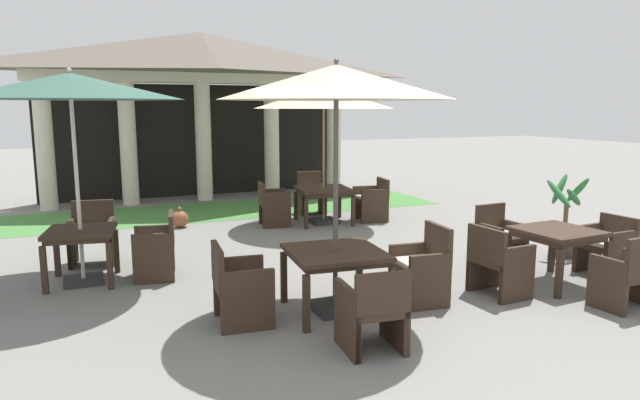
# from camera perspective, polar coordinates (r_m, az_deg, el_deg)

# --- Properties ---
(ground_plane) EXTENTS (60.00, 60.00, 0.00)m
(ground_plane) POSITION_cam_1_polar(r_m,az_deg,el_deg) (6.49, 4.95, -11.51)
(ground_plane) COLOR gray
(background_pavilion) EXTENTS (8.29, 2.85, 4.07)m
(background_pavilion) POSITION_cam_1_polar(r_m,az_deg,el_deg) (14.45, -11.97, 12.55)
(background_pavilion) COLOR beige
(background_pavilion) RESTS_ON ground
(lawn_strip) EXTENTS (10.09, 2.39, 0.01)m
(lawn_strip) POSITION_cam_1_polar(r_m,az_deg,el_deg) (12.91, -9.95, -1.03)
(lawn_strip) COLOR #47843D
(lawn_strip) RESTS_ON ground
(patio_table_near_foreground) EXTENTS (1.13, 1.13, 0.72)m
(patio_table_near_foreground) POSITION_cam_1_polar(r_m,az_deg,el_deg) (6.39, 1.56, -5.84)
(patio_table_near_foreground) COLOR #38281E
(patio_table_near_foreground) RESTS_ON ground
(patio_umbrella_near_foreground) EXTENTS (2.55, 2.55, 2.81)m
(patio_umbrella_near_foreground) POSITION_cam_1_polar(r_m,az_deg,el_deg) (6.17, 1.64, 11.52)
(patio_umbrella_near_foreground) COLOR #2D2D2D
(patio_umbrella_near_foreground) RESTS_ON ground
(patio_chair_near_foreground_east) EXTENTS (0.59, 0.65, 0.93)m
(patio_chair_near_foreground_east) POSITION_cam_1_polar(r_m,az_deg,el_deg) (6.87, 10.25, -6.65)
(patio_chair_near_foreground_east) COLOR #38281E
(patio_chair_near_foreground_east) RESTS_ON ground
(patio_chair_near_foreground_west) EXTENTS (0.63, 0.69, 0.87)m
(patio_chair_near_foreground_west) POSITION_cam_1_polar(r_m,az_deg,el_deg) (6.20, -8.14, -8.62)
(patio_chair_near_foreground_west) COLOR #38281E
(patio_chair_near_foreground_west) RESTS_ON ground
(patio_chair_near_foreground_south) EXTENTS (0.61, 0.63, 0.84)m
(patio_chair_near_foreground_south) POSITION_cam_1_polar(r_m,az_deg,el_deg) (5.50, 5.33, -10.99)
(patio_chair_near_foreground_south) COLOR #38281E
(patio_chair_near_foreground_south) RESTS_ON ground
(patio_table_mid_left) EXTENTS (0.97, 0.97, 0.73)m
(patio_table_mid_left) POSITION_cam_1_polar(r_m,az_deg,el_deg) (8.07, -22.94, -3.45)
(patio_table_mid_left) COLOR #38281E
(patio_table_mid_left) RESTS_ON ground
(patio_umbrella_mid_left) EXTENTS (2.81, 2.81, 2.79)m
(patio_umbrella_mid_left) POSITION_cam_1_polar(r_m,az_deg,el_deg) (7.90, -23.85, 10.32)
(patio_umbrella_mid_left) COLOR #2D2D2D
(patio_umbrella_mid_left) RESTS_ON ground
(patio_chair_mid_left_north) EXTENTS (0.70, 0.63, 0.92)m
(patio_chair_mid_left_north) POSITION_cam_1_polar(r_m,az_deg,el_deg) (9.03, -21.94, -3.30)
(patio_chair_mid_left_north) COLOR #38281E
(patio_chair_mid_left_north) RESTS_ON ground
(patio_chair_mid_left_east) EXTENTS (0.63, 0.69, 0.89)m
(patio_chair_mid_left_east) POSITION_cam_1_polar(r_m,az_deg,el_deg) (8.02, -16.11, -4.63)
(patio_chair_mid_left_east) COLOR #38281E
(patio_chair_mid_left_east) RESTS_ON ground
(patio_table_mid_right) EXTENTS (0.98, 0.98, 0.74)m
(patio_table_mid_right) POSITION_cam_1_polar(r_m,az_deg,el_deg) (8.00, 22.76, -3.43)
(patio_table_mid_right) COLOR #38281E
(patio_table_mid_right) RESTS_ON ground
(patio_chair_mid_right_east) EXTENTS (0.60, 0.63, 0.81)m
(patio_chair_mid_right_east) POSITION_cam_1_polar(r_m,az_deg,el_deg) (8.83, 26.93, -4.16)
(patio_chair_mid_right_east) COLOR #38281E
(patio_chair_mid_right_east) RESTS_ON ground
(patio_chair_mid_right_west) EXTENTS (0.56, 0.67, 0.87)m
(patio_chair_mid_right_west) POSITION_cam_1_polar(r_m,az_deg,el_deg) (7.32, 17.47, -5.96)
(patio_chair_mid_right_west) COLOR #38281E
(patio_chair_mid_right_west) RESTS_ON ground
(patio_chair_mid_right_south) EXTENTS (0.67, 0.54, 0.88)m
(patio_chair_mid_right_south) POSITION_cam_1_polar(r_m,az_deg,el_deg) (7.46, 28.59, -6.58)
(patio_chair_mid_right_south) COLOR #38281E
(patio_chair_mid_right_south) RESTS_ON ground
(patio_chair_mid_right_north) EXTENTS (0.59, 0.58, 0.88)m
(patio_chair_mid_right_north) POSITION_cam_1_polar(r_m,az_deg,el_deg) (8.72, 17.61, -3.68)
(patio_chair_mid_right_north) COLOR #38281E
(patio_chair_mid_right_north) RESTS_ON ground
(patio_table_far_back) EXTENTS (1.14, 1.14, 0.71)m
(patio_table_far_back) POSITION_cam_1_polar(r_m,az_deg,el_deg) (11.26, 0.36, 0.76)
(patio_table_far_back) COLOR #38281E
(patio_table_far_back) RESTS_ON ground
(patio_umbrella_far_back) EXTENTS (2.72, 2.72, 2.74)m
(patio_umbrella_far_back) POSITION_cam_1_polar(r_m,az_deg,el_deg) (11.14, 0.37, 10.17)
(patio_umbrella_far_back) COLOR #2D2D2D
(patio_umbrella_far_back) RESTS_ON ground
(patio_chair_far_back_west) EXTENTS (0.63, 0.62, 0.85)m
(patio_chair_far_back_west) POSITION_cam_1_polar(r_m,az_deg,el_deg) (11.07, -4.76, -0.48)
(patio_chair_far_back_west) COLOR #38281E
(patio_chair_far_back_west) RESTS_ON ground
(patio_chair_far_back_north) EXTENTS (0.62, 0.61, 0.91)m
(patio_chair_far_back_north) POSITION_cam_1_polar(r_m,az_deg,el_deg) (12.28, -0.90, 0.48)
(patio_chair_far_back_north) COLOR #38281E
(patio_chair_far_back_north) RESTS_ON ground
(patio_chair_far_back_east) EXTENTS (0.66, 0.68, 0.86)m
(patio_chair_far_back_east) POSITION_cam_1_polar(r_m,az_deg,el_deg) (11.60, 5.27, -0.03)
(patio_chair_far_back_east) COLOR #38281E
(patio_chair_far_back_east) RESTS_ON ground
(potted_palm_right_edge) EXTENTS (0.56, 0.51, 1.29)m
(potted_palm_right_edge) POSITION_cam_1_polar(r_m,az_deg,el_deg) (9.62, 23.40, -2.95)
(potted_palm_right_edge) COLOR #47423D
(potted_palm_right_edge) RESTS_ON ground
(terracotta_urn) EXTENTS (0.32, 0.32, 0.41)m
(terracotta_urn) POSITION_cam_1_polar(r_m,az_deg,el_deg) (11.24, -13.92, -1.87)
(terracotta_urn) COLOR brown
(terracotta_urn) RESTS_ON ground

